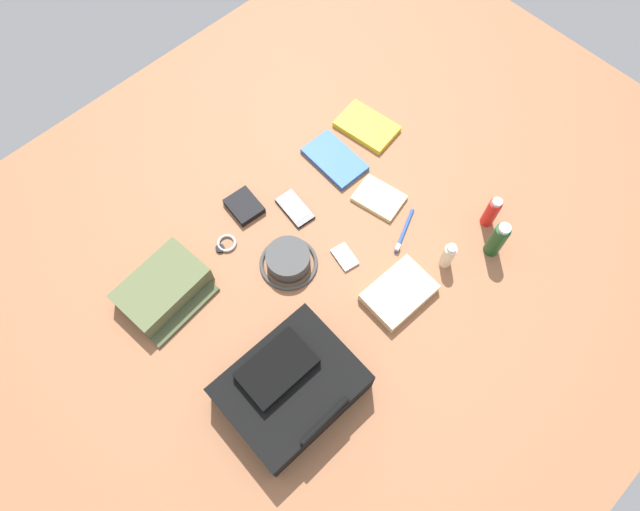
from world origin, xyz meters
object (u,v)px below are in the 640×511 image
at_px(lotion_bottle, 448,256).
at_px(toothbrush, 403,233).
at_px(shampoo_bottle, 497,240).
at_px(paperback_novel, 367,127).
at_px(media_player, 345,257).
at_px(backpack, 290,387).
at_px(bucket_hat, 288,260).
at_px(travel_guidebook, 335,160).
at_px(cell_phone, 295,208).
at_px(folded_towel, 399,293).
at_px(sunscreen_spray, 491,212).
at_px(toiletry_pouch, 163,289).
at_px(wallet, 244,206).
at_px(notepad, 379,198).
at_px(wristwatch, 226,244).

bearing_deg(lotion_bottle, toothbrush, -83.09).
xyz_separation_m(shampoo_bottle, paperback_novel, (-0.06, -0.59, -0.06)).
distance_m(paperback_novel, media_player, 0.50).
bearing_deg(backpack, bucket_hat, -131.29).
bearing_deg(lotion_bottle, bucket_hat, -43.20).
relative_size(shampoo_bottle, travel_guidebook, 0.71).
bearing_deg(cell_phone, lotion_bottle, 114.19).
relative_size(toothbrush, folded_towel, 0.78).
bearing_deg(folded_towel, paperback_novel, -127.03).
relative_size(sunscreen_spray, shampoo_bottle, 0.85).
xyz_separation_m(paperback_novel, folded_towel, (0.37, 0.49, 0.01)).
bearing_deg(lotion_bottle, media_player, -46.86).
xyz_separation_m(toiletry_pouch, wallet, (-0.36, -0.06, -0.02)).
distance_m(backpack, wallet, 0.61).
distance_m(lotion_bottle, toothbrush, 0.16).
height_order(sunscreen_spray, media_player, sunscreen_spray).
xyz_separation_m(travel_guidebook, media_player, (0.23, 0.28, -0.00)).
xyz_separation_m(sunscreen_spray, toothbrush, (0.22, -0.15, -0.05)).
bearing_deg(wallet, folded_towel, 109.94).
height_order(lotion_bottle, notepad, lotion_bottle).
height_order(toothbrush, folded_towel, folded_towel).
relative_size(bucket_hat, toothbrush, 1.15).
distance_m(lotion_bottle, paperback_novel, 0.56).
distance_m(paperback_novel, cell_phone, 0.40).
height_order(paperback_novel, wallet, wallet).
distance_m(lotion_bottle, travel_guidebook, 0.50).
distance_m(toiletry_pouch, media_player, 0.55).
bearing_deg(travel_guidebook, wristwatch, -1.21).
distance_m(sunscreen_spray, shampoo_bottle, 0.10).
xyz_separation_m(wristwatch, wallet, (-0.13, -0.06, 0.01)).
xyz_separation_m(backpack, lotion_bottle, (-0.60, 0.04, -0.01)).
xyz_separation_m(wallet, notepad, (-0.33, 0.28, -0.00)).
xyz_separation_m(backpack, folded_towel, (-0.42, 0.01, -0.04)).
bearing_deg(toiletry_pouch, paperback_novel, -179.28).
bearing_deg(bucket_hat, shampoo_bottle, 140.66).
height_order(toiletry_pouch, lotion_bottle, lotion_bottle).
relative_size(wristwatch, toothbrush, 0.46).
height_order(bucket_hat, notepad, bucket_hat).
relative_size(shampoo_bottle, toothbrush, 0.96).
distance_m(backpack, wristwatch, 0.50).
bearing_deg(notepad, wallet, -51.37).
bearing_deg(paperback_novel, sunscreen_spray, 91.26).
bearing_deg(wallet, toiletry_pouch, 15.42).
bearing_deg(folded_towel, cell_phone, -86.74).
height_order(toothbrush, wallet, wallet).
height_order(toiletry_pouch, folded_towel, toiletry_pouch).
bearing_deg(travel_guidebook, notepad, 89.89).
xyz_separation_m(toiletry_pouch, shampoo_bottle, (-0.81, 0.58, 0.04)).
xyz_separation_m(lotion_bottle, toothbrush, (0.02, -0.15, -0.05)).
bearing_deg(folded_towel, backpack, -1.52).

